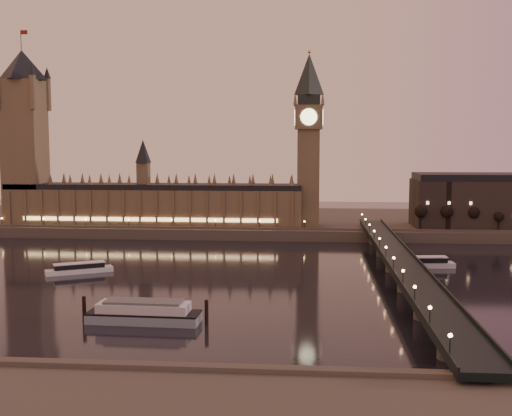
{
  "coord_description": "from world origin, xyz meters",
  "views": [
    {
      "loc": [
        54.46,
        -261.58,
        56.51
      ],
      "look_at": [
        29.86,
        35.0,
        25.84
      ],
      "focal_mm": 45.0,
      "sensor_mm": 36.0,
      "label": 1
    }
  ],
  "objects": [
    {
      "name": "moored_barge",
      "position": [
        3.02,
        -68.26,
        3.17
      ],
      "size": [
        40.95,
        11.2,
        7.51
      ],
      "rotation": [
        0.0,
        0.0,
        -0.04
      ],
      "color": "#8295A5",
      "rests_on": "ground"
    },
    {
      "name": "bare_tree_0",
      "position": [
        119.25,
        109.0,
        15.16
      ],
      "size": [
        6.04,
        6.04,
        12.27
      ],
      "color": "black",
      "rests_on": "ground"
    },
    {
      "name": "ground",
      "position": [
        0.0,
        0.0,
        0.0
      ],
      "size": [
        700.0,
        700.0,
        0.0
      ],
      "primitive_type": "plane",
      "color": "black",
      "rests_on": "ground"
    },
    {
      "name": "bare_tree_1",
      "position": [
        133.28,
        109.0,
        15.16
      ],
      "size": [
        6.04,
        6.04,
        12.27
      ],
      "color": "black",
      "rests_on": "ground"
    },
    {
      "name": "big_ben",
      "position": [
        53.99,
        120.99,
        63.95
      ],
      "size": [
        17.68,
        17.68,
        104.0
      ],
      "color": "brown",
      "rests_on": "ground"
    },
    {
      "name": "bare_tree_2",
      "position": [
        147.3,
        109.0,
        15.16
      ],
      "size": [
        6.04,
        6.04,
        12.27
      ],
      "color": "black",
      "rests_on": "ground"
    },
    {
      "name": "far_embankment",
      "position": [
        30.0,
        165.0,
        3.0
      ],
      "size": [
        560.0,
        130.0,
        6.0
      ],
      "primitive_type": "cube",
      "color": "#423D35",
      "rests_on": "ground"
    },
    {
      "name": "cruise_boat_b",
      "position": [
        106.72,
        29.87,
        2.2
      ],
      "size": [
        27.58,
        9.38,
        4.99
      ],
      "rotation": [
        0.0,
        0.0,
        0.1
      ],
      "color": "silver",
      "rests_on": "ground"
    },
    {
      "name": "palace_of_westminster",
      "position": [
        -40.12,
        120.99,
        21.71
      ],
      "size": [
        180.0,
        26.62,
        52.0
      ],
      "color": "brown",
      "rests_on": "ground"
    },
    {
      "name": "victoria_tower",
      "position": [
        -120.0,
        121.0,
        65.79
      ],
      "size": [
        31.68,
        31.68,
        118.0
      ],
      "color": "brown",
      "rests_on": "ground"
    },
    {
      "name": "westminster_bridge",
      "position": [
        91.61,
        0.0,
        5.52
      ],
      "size": [
        13.2,
        260.0,
        15.3
      ],
      "color": "black",
      "rests_on": "ground"
    },
    {
      "name": "cruise_boat_a",
      "position": [
        -44.5,
        4.57,
        1.99
      ],
      "size": [
        27.76,
        18.94,
        4.53
      ],
      "rotation": [
        0.0,
        0.0,
        0.5
      ],
      "color": "silver",
      "rests_on": "ground"
    },
    {
      "name": "bare_tree_3",
      "position": [
        161.32,
        109.0,
        15.16
      ],
      "size": [
        6.04,
        6.04,
        12.27
      ],
      "color": "black",
      "rests_on": "ground"
    }
  ]
}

